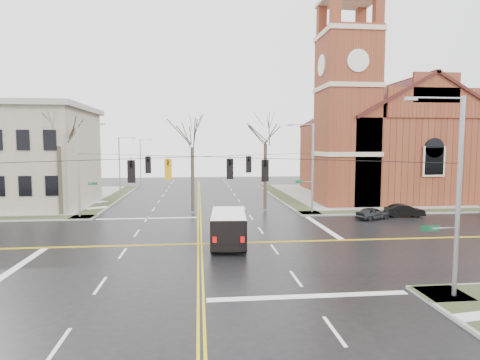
{
  "coord_description": "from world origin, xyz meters",
  "views": [
    {
      "loc": [
        -0.05,
        -28.14,
        7.01
      ],
      "look_at": [
        3.5,
        6.0,
        4.01
      ],
      "focal_mm": 30.0,
      "sensor_mm": 36.0,
      "label": 1
    }
  ],
  "objects": [
    {
      "name": "church",
      "position": [
        24.76,
        24.78,
        8.43
      ],
      "size": [
        24.28,
        27.48,
        27.5
      ],
      "color": "maroon",
      "rests_on": "ground"
    },
    {
      "name": "streetlight_north_a",
      "position": [
        -10.65,
        28.0,
        4.47
      ],
      "size": [
        2.3,
        0.2,
        8.0
      ],
      "color": "gray",
      "rests_on": "ground"
    },
    {
      "name": "sidewalks",
      "position": [
        0.0,
        0.0,
        0.08
      ],
      "size": [
        80.0,
        80.0,
        0.17
      ],
      "color": "gray",
      "rests_on": "ground"
    },
    {
      "name": "tree_ne",
      "position": [
        7.04,
        13.98,
        7.63
      ],
      "size": [
        4.0,
        4.0,
        10.52
      ],
      "color": "#322A1F",
      "rests_on": "ground"
    },
    {
      "name": "streetlight_north_b",
      "position": [
        -10.65,
        48.0,
        4.47
      ],
      "size": [
        2.3,
        0.2,
        8.0
      ],
      "color": "gray",
      "rests_on": "ground"
    },
    {
      "name": "signal_pole_ne",
      "position": [
        11.32,
        11.5,
        4.95
      ],
      "size": [
        2.75,
        0.22,
        9.0
      ],
      "color": "gray",
      "rests_on": "ground"
    },
    {
      "name": "civic_building_a",
      "position": [
        -22.0,
        20.0,
        5.5
      ],
      "size": [
        18.0,
        14.0,
        11.0
      ],
      "primitive_type": "cube",
      "color": "gray",
      "rests_on": "ground"
    },
    {
      "name": "traffic_signals",
      "position": [
        -0.0,
        -0.67,
        5.45
      ],
      "size": [
        8.21,
        8.26,
        1.3
      ],
      "color": "black",
      "rests_on": "ground"
    },
    {
      "name": "signal_pole_se",
      "position": [
        11.32,
        -11.5,
        4.95
      ],
      "size": [
        2.75,
        0.22,
        9.0
      ],
      "color": "gray",
      "rests_on": "ground"
    },
    {
      "name": "ground",
      "position": [
        0.0,
        0.0,
        0.0
      ],
      "size": [
        120.0,
        120.0,
        0.0
      ],
      "primitive_type": "plane",
      "color": "black",
      "rests_on": "ground"
    },
    {
      "name": "tree_nw_near",
      "position": [
        -0.66,
        13.45,
        7.22
      ],
      "size": [
        4.0,
        4.0,
        9.95
      ],
      "color": "#322A1F",
      "rests_on": "ground"
    },
    {
      "name": "road_markings",
      "position": [
        0.0,
        0.0,
        0.01
      ],
      "size": [
        100.0,
        100.0,
        0.01
      ],
      "color": "gold",
      "rests_on": "ground"
    },
    {
      "name": "parked_car_a",
      "position": [
        16.29,
        7.8,
        0.58
      ],
      "size": [
        3.69,
        2.58,
        1.17
      ],
      "primitive_type": "imported",
      "rotation": [
        0.0,
        0.0,
        1.96
      ],
      "color": "black",
      "rests_on": "ground"
    },
    {
      "name": "cargo_van",
      "position": [
        2.02,
        -0.35,
        1.36
      ],
      "size": [
        2.78,
        6.2,
        2.3
      ],
      "rotation": [
        0.0,
        0.0,
        -0.07
      ],
      "color": "white",
      "rests_on": "ground"
    },
    {
      "name": "signal_pole_nw",
      "position": [
        -11.32,
        11.5,
        4.95
      ],
      "size": [
        2.75,
        0.22,
        9.0
      ],
      "color": "gray",
      "rests_on": "ground"
    },
    {
      "name": "tree_nw_far",
      "position": [
        -13.68,
        12.9,
        7.35
      ],
      "size": [
        4.0,
        4.0,
        10.13
      ],
      "color": "#322A1F",
      "rests_on": "ground"
    },
    {
      "name": "parked_car_b",
      "position": [
        20.0,
        8.77,
        0.62
      ],
      "size": [
        3.81,
        1.52,
        1.23
      ],
      "primitive_type": "imported",
      "rotation": [
        0.0,
        0.0,
        1.51
      ],
      "color": "black",
      "rests_on": "ground"
    },
    {
      "name": "span_wires",
      "position": [
        0.0,
        0.0,
        6.2
      ],
      "size": [
        23.02,
        23.02,
        0.03
      ],
      "color": "black",
      "rests_on": "ground"
    }
  ]
}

